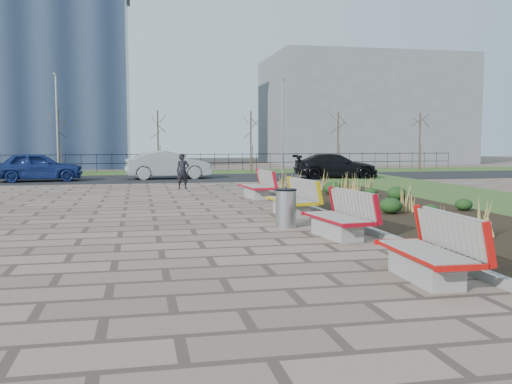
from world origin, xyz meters
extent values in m
plane|color=#83695A|center=(0.00, 0.00, 0.00)|extent=(120.00, 120.00, 0.00)
cube|color=black|center=(6.25, 5.00, 0.05)|extent=(4.50, 18.00, 0.10)
cube|color=gray|center=(3.92, 5.00, 0.07)|extent=(0.16, 18.00, 0.15)
cube|color=#33511E|center=(0.00, 28.00, 0.02)|extent=(80.00, 5.00, 0.04)
cube|color=black|center=(0.00, 22.00, 0.01)|extent=(80.00, 7.00, 0.02)
cylinder|color=#B2B2B7|center=(2.27, 3.13, 0.46)|extent=(0.50, 0.50, 0.93)
imported|color=black|center=(0.66, 14.80, 0.78)|extent=(0.60, 0.42, 1.56)
imported|color=navy|center=(-6.35, 20.91, 0.78)|extent=(4.63, 2.29, 1.52)
imported|color=gray|center=(0.38, 21.57, 0.79)|extent=(4.79, 1.99, 1.54)
imported|color=black|center=(9.61, 20.20, 0.70)|extent=(4.92, 2.51, 1.37)
cube|color=slate|center=(20.00, 42.00, 5.00)|extent=(18.00, 12.00, 10.00)
camera|label=1|loc=(-1.23, -10.23, 2.12)|focal=40.00mm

